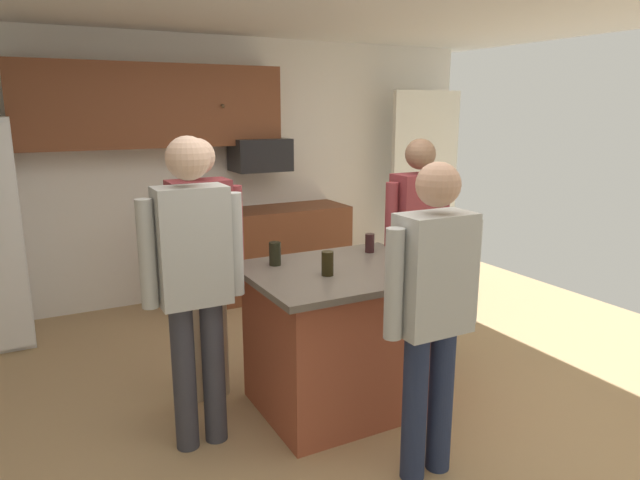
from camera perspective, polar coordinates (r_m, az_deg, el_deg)
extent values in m
plane|color=tan|center=(3.75, 0.63, -17.47)|extent=(7.04, 7.04, 0.00)
cube|color=white|center=(5.87, -12.60, 6.89)|extent=(6.40, 0.10, 2.60)
cube|color=white|center=(6.72, 10.46, 6.03)|extent=(0.90, 0.06, 2.00)
cube|color=brown|center=(5.55, -16.44, 12.81)|extent=(2.40, 0.35, 0.75)
sphere|color=#4C3823|center=(5.52, -9.76, 13.15)|extent=(0.04, 0.04, 0.04)
cube|color=brown|center=(5.91, -5.74, -1.20)|extent=(1.80, 0.60, 0.90)
sphere|color=#4C3823|center=(5.81, -0.46, -1.37)|extent=(0.04, 0.04, 0.04)
cube|color=black|center=(5.76, -6.05, 8.52)|extent=(0.56, 0.40, 0.32)
cube|color=#9E4C33|center=(3.71, 2.20, -10.08)|extent=(1.04, 0.83, 0.89)
cube|color=#60564C|center=(3.55, 2.27, -3.18)|extent=(1.18, 0.97, 0.04)
cylinder|color=#383842|center=(3.36, -13.49, -13.34)|extent=(0.13, 0.13, 0.86)
cylinder|color=#383842|center=(3.40, -10.65, -12.87)|extent=(0.13, 0.13, 0.86)
cube|color=#B7B7B2|center=(3.12, -12.72, -0.59)|extent=(0.38, 0.22, 0.65)
sphere|color=beige|center=(3.05, -13.17, 8.02)|extent=(0.23, 0.23, 0.23)
cylinder|color=#B7B7B2|center=(3.08, -17.01, -1.40)|extent=(0.09, 0.09, 0.58)
cylinder|color=#B7B7B2|center=(3.19, -8.56, -0.43)|extent=(0.09, 0.09, 0.58)
cylinder|color=#232D4C|center=(4.40, 8.58, -6.90)|extent=(0.13, 0.13, 0.82)
cylinder|color=#232D4C|center=(4.49, 10.33, -6.52)|extent=(0.13, 0.13, 0.82)
cube|color=maroon|center=(4.26, 9.83, 2.46)|extent=(0.38, 0.22, 0.62)
sphere|color=#8C664C|center=(4.20, 10.07, 8.51)|extent=(0.22, 0.22, 0.22)
cylinder|color=maroon|center=(4.12, 7.17, 1.93)|extent=(0.09, 0.09, 0.56)
cylinder|color=maroon|center=(4.41, 12.29, 2.47)|extent=(0.09, 0.09, 0.56)
cylinder|color=tan|center=(3.86, -12.66, -9.84)|extent=(0.13, 0.13, 0.84)
cylinder|color=tan|center=(3.90, -10.23, -9.46)|extent=(0.13, 0.13, 0.84)
cube|color=maroon|center=(3.66, -11.96, 1.03)|extent=(0.38, 0.22, 0.63)
sphere|color=beige|center=(3.60, -12.31, 8.20)|extent=(0.23, 0.23, 0.23)
cylinder|color=maroon|center=(3.61, -15.60, 0.35)|extent=(0.09, 0.09, 0.57)
cylinder|color=maroon|center=(3.74, -8.41, 1.13)|extent=(0.09, 0.09, 0.57)
cylinder|color=#232D4C|center=(3.08, 9.50, -16.26)|extent=(0.13, 0.13, 0.81)
cylinder|color=#232D4C|center=(3.18, 12.03, -15.42)|extent=(0.13, 0.13, 0.81)
cube|color=#B7B7B2|center=(2.86, 11.39, -3.33)|extent=(0.38, 0.22, 0.61)
sphere|color=tan|center=(2.77, 11.81, 5.48)|extent=(0.22, 0.22, 0.22)
cylinder|color=#B7B7B2|center=(2.72, 7.44, -4.44)|extent=(0.09, 0.09, 0.55)
cylinder|color=#B7B7B2|center=(3.02, 14.92, -3.04)|extent=(0.09, 0.09, 0.55)
cylinder|color=black|center=(3.38, 0.76, -2.38)|extent=(0.07, 0.07, 0.15)
cylinder|color=black|center=(3.94, 5.03, -0.31)|extent=(0.06, 0.06, 0.13)
cylinder|color=black|center=(3.61, -4.55, -1.39)|extent=(0.08, 0.08, 0.15)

